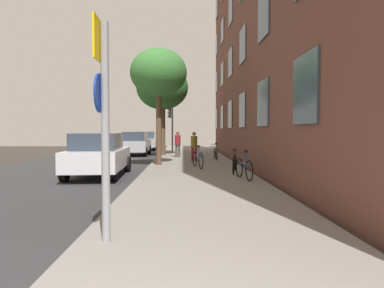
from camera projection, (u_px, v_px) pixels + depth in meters
name	position (u px, v px, depth m)	size (l,w,h in m)	color
ground_plane	(122.00, 166.00, 16.65)	(41.80, 41.80, 0.00)	#332D28
road_asphalt	(79.00, 166.00, 16.59)	(7.00, 38.00, 0.01)	#2D2D30
sidewalk	(194.00, 164.00, 16.74)	(4.20, 38.00, 0.12)	gray
sign_post	(103.00, 112.00, 4.87)	(0.16, 0.60, 3.20)	gray
traffic_light	(171.00, 121.00, 26.29)	(0.43, 0.24, 3.43)	black
tree_near	(159.00, 73.00, 15.76)	(2.63, 2.63, 5.42)	brown
tree_far	(162.00, 88.00, 22.21)	(3.39, 3.39, 5.86)	brown
bicycle_0	(244.00, 168.00, 11.21)	(0.44, 1.64, 0.96)	black
bicycle_1	(234.00, 163.00, 12.89)	(0.53, 1.67, 0.92)	black
bicycle_2	(198.00, 159.00, 14.62)	(0.53, 1.70, 0.97)	black
bicycle_3	(216.00, 153.00, 18.73)	(0.42, 1.70, 0.94)	black
pedestrian_0	(194.00, 144.00, 17.82)	(0.49, 0.49, 1.54)	maroon
pedestrian_1	(178.00, 142.00, 20.59)	(0.49, 0.49, 1.56)	#4C4742
car_0	(99.00, 154.00, 12.66)	(2.02, 4.27, 1.62)	silver
car_1	(136.00, 143.00, 23.41)	(1.81, 3.92, 1.62)	#B7B7BC
car_2	(146.00, 141.00, 29.54)	(1.94, 4.15, 1.62)	#B7B7BC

